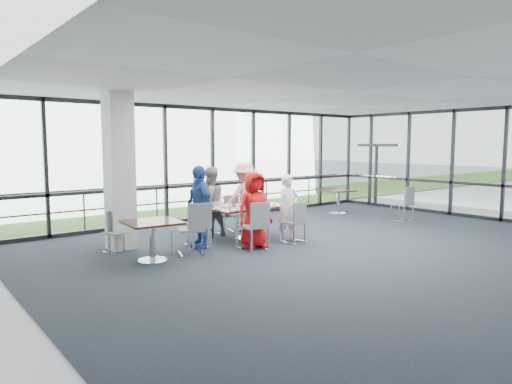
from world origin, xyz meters
TOP-DOWN VIEW (x-y plane):
  - floor at (0.00, 0.00)m, footprint 12.00×10.00m
  - ceiling at (0.00, 0.00)m, footprint 12.00×10.00m
  - wall_left at (-6.00, 0.00)m, footprint 0.10×10.00m
  - curtain_wall_back at (0.00, 5.00)m, footprint 12.00×0.10m
  - curtain_wall_right at (6.00, 0.00)m, footprint 0.10×10.00m
  - exit_door at (6.00, 3.75)m, footprint 0.12×1.60m
  - structural_column at (-3.60, 3.00)m, footprint 0.50×0.50m
  - apron at (0.00, 10.00)m, footprint 80.00×70.00m
  - grass_strip at (0.00, 8.00)m, footprint 80.00×5.00m
  - hangar_main at (4.00, 32.00)m, footprint 24.00×10.00m
  - guard_rail at (0.00, 5.60)m, footprint 12.00×0.06m
  - main_table at (-0.97, 2.11)m, footprint 1.83×1.02m
  - side_table_left at (-3.58, 1.63)m, footprint 1.03×1.03m
  - side_table_right at (3.52, 3.30)m, footprint 0.98×0.98m
  - diner_near_left at (-1.40, 1.33)m, footprint 0.84×0.61m
  - diner_near_right at (-0.43, 1.34)m, footprint 0.58×0.45m
  - diner_far_left at (-1.49, 2.87)m, footprint 0.80×0.51m
  - diner_far_right at (-0.42, 2.94)m, footprint 1.16×0.69m
  - diner_end at (-2.28, 2.07)m, footprint 0.65×1.06m
  - chair_main_nl at (-1.56, 1.19)m, footprint 0.53×0.53m
  - chair_main_nr at (-0.44, 1.15)m, footprint 0.48×0.48m
  - chair_main_fl at (-1.41, 2.97)m, footprint 0.56×0.56m
  - chair_main_fr at (-0.56, 3.07)m, footprint 0.51×0.51m
  - chair_main_end at (-2.28, 2.13)m, footprint 0.57×0.57m
  - chair_spare_la at (-2.75, 1.63)m, footprint 0.63×0.63m
  - chair_spare_lb at (-3.82, 2.73)m, footprint 0.49×0.49m
  - chair_spare_r at (3.84, 1.26)m, footprint 0.47×0.47m
  - plate_nl at (-1.51, 1.79)m, footprint 0.27×0.27m
  - plate_nr at (-0.46, 1.79)m, footprint 0.24×0.24m
  - plate_fl at (-1.39, 2.42)m, footprint 0.27×0.27m
  - plate_fr at (-0.56, 2.41)m, footprint 0.28×0.28m
  - plate_end at (-1.76, 2.18)m, footprint 0.24×0.24m
  - tumbler_a at (-1.20, 1.88)m, footprint 0.06×0.06m
  - tumbler_b at (-0.70, 1.93)m, footprint 0.07×0.07m
  - tumbler_c at (-0.97, 2.38)m, footprint 0.08×0.08m
  - tumbler_d at (-1.57, 1.94)m, footprint 0.07×0.07m
  - menu_a at (-1.08, 1.72)m, footprint 0.34×0.25m
  - menu_b at (-0.17, 1.83)m, footprint 0.30×0.22m
  - menu_c at (-0.86, 2.50)m, footprint 0.37×0.32m
  - condiment_caddy at (-0.87, 2.16)m, footprint 0.10×0.07m
  - ketchup_bottle at (-0.99, 2.12)m, footprint 0.06×0.06m
  - green_bottle at (-0.91, 2.21)m, footprint 0.05×0.05m

SIDE VIEW (x-z plane):
  - apron at x=0.00m, z-range -0.03..-0.01m
  - floor at x=0.00m, z-range -0.02..0.00m
  - grass_strip at x=0.00m, z-range 0.01..0.01m
  - chair_spare_lb at x=-3.82m, z-range 0.00..0.80m
  - chair_main_fr at x=-0.56m, z-range 0.00..0.85m
  - chair_main_nr at x=-0.44m, z-range 0.00..0.89m
  - chair_spare_r at x=3.84m, z-range 0.00..0.96m
  - chair_main_nl at x=-1.56m, z-range 0.00..0.97m
  - chair_main_end at x=-2.28m, z-range 0.00..0.97m
  - chair_main_fl at x=-1.41m, z-range 0.00..0.98m
  - chair_spare_la at x=-2.75m, z-range 0.00..1.00m
  - guard_rail at x=0.00m, z-range 0.47..0.53m
  - main_table at x=-0.97m, z-range 0.24..0.99m
  - side_table_right at x=3.52m, z-range 0.25..1.00m
  - side_table_left at x=-3.58m, z-range 0.27..1.02m
  - diner_near_right at x=-0.43m, z-range 0.00..1.49m
  - menu_a at x=-1.08m, z-range 0.75..0.75m
  - menu_b at x=-0.17m, z-range 0.75..0.75m
  - menu_c at x=-0.86m, z-range 0.75..0.75m
  - plate_nl at x=-1.51m, z-range 0.75..0.76m
  - plate_nr at x=-0.46m, z-range 0.75..0.76m
  - plate_fl at x=-1.39m, z-range 0.75..0.76m
  - plate_fr at x=-0.56m, z-range 0.75..0.76m
  - plate_end at x=-1.76m, z-range 0.75..0.76m
  - condiment_caddy at x=-0.87m, z-range 0.75..0.79m
  - diner_near_left at x=-1.40m, z-range 0.00..1.59m
  - tumbler_a at x=-1.20m, z-range 0.75..0.88m
  - diner_far_left at x=-1.49m, z-range 0.00..1.63m
  - tumbler_d at x=-1.57m, z-range 0.75..0.89m
  - tumbler_b at x=-0.70m, z-range 0.75..0.89m
  - tumbler_c at x=-0.97m, z-range 0.75..0.90m
  - ketchup_bottle at x=-0.99m, z-range 0.75..0.93m
  - diner_far_right at x=-0.42m, z-range 0.00..1.70m
  - green_bottle at x=-0.91m, z-range 0.75..0.95m
  - diner_end at x=-2.28m, z-range 0.00..1.72m
  - exit_door at x=6.00m, z-range 0.00..2.10m
  - wall_left at x=-6.00m, z-range 0.00..3.20m
  - curtain_wall_back at x=0.00m, z-range 0.00..3.20m
  - curtain_wall_right at x=6.00m, z-range 0.00..3.20m
  - structural_column at x=-3.60m, z-range 0.00..3.20m
  - hangar_main at x=4.00m, z-range 0.00..6.00m
  - ceiling at x=0.00m, z-range 3.18..3.22m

